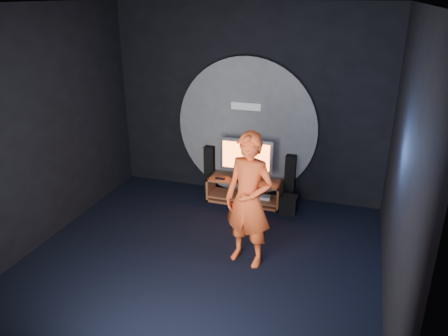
{
  "coord_description": "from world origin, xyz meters",
  "views": [
    {
      "loc": [
        1.97,
        -5.0,
        3.62
      ],
      "look_at": [
        0.02,
        1.05,
        1.05
      ],
      "focal_mm": 35.0,
      "sensor_mm": 36.0,
      "label": 1
    }
  ],
  "objects_px": {
    "tv": "(246,157)",
    "subwoofer": "(289,205)",
    "tower_speaker_left": "(210,168)",
    "media_console": "(245,192)",
    "player": "(249,200)",
    "tower_speaker_right": "(290,179)"
  },
  "relations": [
    {
      "from": "tower_speaker_left",
      "to": "player",
      "type": "height_order",
      "value": "player"
    },
    {
      "from": "media_console",
      "to": "tower_speaker_right",
      "type": "bearing_deg",
      "value": 19.49
    },
    {
      "from": "media_console",
      "to": "tower_speaker_left",
      "type": "xyz_separation_m",
      "value": [
        -0.79,
        0.3,
        0.26
      ]
    },
    {
      "from": "subwoofer",
      "to": "tv",
      "type": "bearing_deg",
      "value": 163.86
    },
    {
      "from": "media_console",
      "to": "tower_speaker_left",
      "type": "height_order",
      "value": "tower_speaker_left"
    },
    {
      "from": "tower_speaker_left",
      "to": "media_console",
      "type": "bearing_deg",
      "value": -20.86
    },
    {
      "from": "tower_speaker_right",
      "to": "player",
      "type": "xyz_separation_m",
      "value": [
        -0.23,
        -2.11,
        0.52
      ]
    },
    {
      "from": "subwoofer",
      "to": "player",
      "type": "height_order",
      "value": "player"
    },
    {
      "from": "media_console",
      "to": "tower_speaker_left",
      "type": "distance_m",
      "value": 0.88
    },
    {
      "from": "media_console",
      "to": "subwoofer",
      "type": "bearing_deg",
      "value": -11.97
    },
    {
      "from": "media_console",
      "to": "tv",
      "type": "distance_m",
      "value": 0.66
    },
    {
      "from": "media_console",
      "to": "subwoofer",
      "type": "relative_size",
      "value": 4.37
    },
    {
      "from": "tower_speaker_right",
      "to": "subwoofer",
      "type": "distance_m",
      "value": 0.55
    },
    {
      "from": "player",
      "to": "tower_speaker_right",
      "type": "bearing_deg",
      "value": 97.67
    },
    {
      "from": "media_console",
      "to": "tower_speaker_left",
      "type": "relative_size",
      "value": 1.5
    },
    {
      "from": "tower_speaker_left",
      "to": "player",
      "type": "distance_m",
      "value": 2.56
    },
    {
      "from": "media_console",
      "to": "tv",
      "type": "relative_size",
      "value": 1.4
    },
    {
      "from": "tv",
      "to": "subwoofer",
      "type": "relative_size",
      "value": 3.12
    },
    {
      "from": "subwoofer",
      "to": "player",
      "type": "bearing_deg",
      "value": -100.34
    },
    {
      "from": "tv",
      "to": "tower_speaker_right",
      "type": "height_order",
      "value": "tv"
    },
    {
      "from": "tower_speaker_right",
      "to": "media_console",
      "type": "bearing_deg",
      "value": -160.51
    },
    {
      "from": "media_console",
      "to": "player",
      "type": "relative_size",
      "value": 0.7
    }
  ]
}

